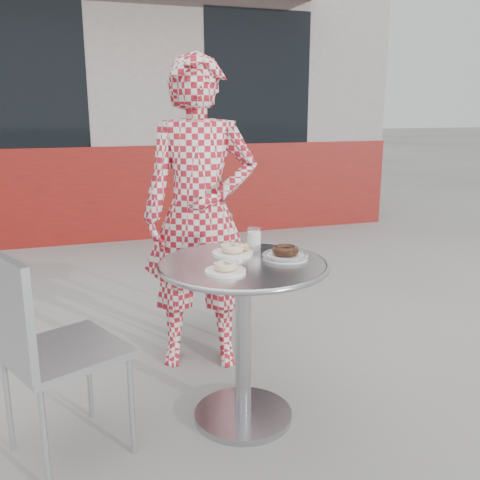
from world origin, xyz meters
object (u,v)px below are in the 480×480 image
object	(u,v)px
plate_checker	(285,254)
chair_left	(65,393)
plate_far	(233,250)
plate_near	(225,268)
bistro_table	(243,302)
seated_person	(200,215)
chair_far	(199,295)
milk_cup	(254,240)

from	to	relation	value
plate_checker	chair_left	bearing A→B (deg)	-178.37
plate_far	plate_near	bearing A→B (deg)	-114.38
plate_near	plate_far	bearing A→B (deg)	65.62
plate_near	bistro_table	bearing A→B (deg)	44.30
plate_far	plate_checker	size ratio (longest dim) A/B	0.90
plate_far	plate_checker	distance (m)	0.24
bistro_table	chair_left	world-z (taller)	chair_left
seated_person	plate_checker	xyz separation A→B (m)	(0.23, -0.62, -0.07)
chair_far	seated_person	xyz separation A→B (m)	(-0.08, -0.37, 0.59)
seated_person	plate_near	xyz separation A→B (m)	(-0.09, -0.75, -0.07)
seated_person	plate_checker	size ratio (longest dim) A/B	8.10
plate_checker	milk_cup	distance (m)	0.19
chair_far	chair_left	xyz separation A→B (m)	(-0.81, -1.02, 0.03)
seated_person	milk_cup	bearing A→B (deg)	-57.33
chair_far	seated_person	bearing A→B (deg)	88.60
bistro_table	plate_checker	bearing A→B (deg)	3.29
seated_person	plate_near	size ratio (longest dim) A/B	10.03
chair_left	plate_far	distance (m)	0.92
plate_near	plate_checker	world-z (taller)	plate_checker
milk_cup	chair_far	bearing A→B (deg)	94.34
seated_person	milk_cup	world-z (taller)	seated_person
bistro_table	milk_cup	xyz separation A→B (m)	(0.11, 0.18, 0.23)
chair_left	plate_far	world-z (taller)	chair_left
chair_left	milk_cup	size ratio (longest dim) A/B	8.38
bistro_table	chair_left	bearing A→B (deg)	-178.81
milk_cup	bistro_table	bearing A→B (deg)	-122.14
bistro_table	milk_cup	distance (m)	0.31
plate_far	chair_far	bearing A→B (deg)	86.53
plate_far	milk_cup	xyz separation A→B (m)	(0.12, 0.04, 0.03)
bistro_table	chair_left	distance (m)	0.82
plate_checker	milk_cup	bearing A→B (deg)	116.80
bistro_table	milk_cup	bearing A→B (deg)	57.86
chair_far	plate_checker	xyz separation A→B (m)	(0.15, -1.00, 0.52)
bistro_table	plate_checker	distance (m)	0.28
chair_left	milk_cup	world-z (taller)	chair_left
bistro_table	chair_far	size ratio (longest dim) A/B	0.94
seated_person	plate_checker	bearing A→B (deg)	-54.67
bistro_table	plate_checker	xyz separation A→B (m)	(0.20, 0.01, 0.20)
plate_near	chair_far	bearing A→B (deg)	81.61
plate_checker	plate_far	bearing A→B (deg)	148.23
plate_checker	chair_far	bearing A→B (deg)	98.47
plate_far	plate_near	xyz separation A→B (m)	(-0.11, -0.25, -0.00)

